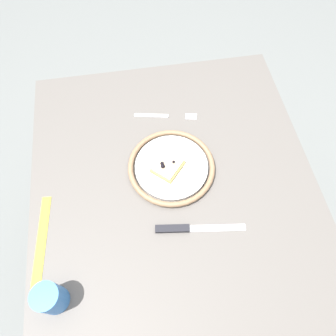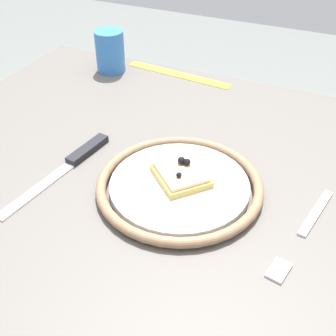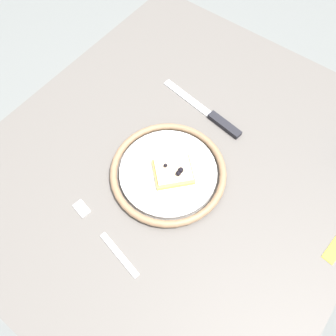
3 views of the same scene
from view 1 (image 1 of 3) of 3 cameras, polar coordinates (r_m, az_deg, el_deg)
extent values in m
plane|color=slate|center=(1.64, 0.62, -14.45)|extent=(6.00, 6.00, 0.00)
cube|color=#5B5651|center=(0.91, 1.08, -2.93)|extent=(0.92, 0.81, 0.03)
cylinder|color=#4C4742|center=(1.47, -15.35, 2.61)|extent=(0.05, 0.05, 0.75)
cylinder|color=#4C4742|center=(1.51, 11.35, 6.29)|extent=(0.05, 0.05, 0.75)
cylinder|color=#4C4742|center=(1.29, 21.13, -24.26)|extent=(0.05, 0.05, 0.75)
cylinder|color=white|center=(0.91, 0.54, 0.16)|extent=(0.21, 0.21, 0.01)
torus|color=#8C6B4C|center=(0.91, 0.55, 0.27)|extent=(0.25, 0.25, 0.02)
cube|color=tan|center=(0.90, -0.06, 0.28)|extent=(0.11, 0.11, 0.01)
cube|color=beige|center=(0.89, -0.06, 0.53)|extent=(0.10, 0.10, 0.01)
sphere|color=black|center=(0.88, -0.96, 0.35)|extent=(0.01, 0.01, 0.01)
sphere|color=black|center=(0.89, 1.02, 1.13)|extent=(0.01, 0.01, 0.01)
sphere|color=black|center=(0.89, -1.09, 0.85)|extent=(0.01, 0.01, 0.01)
cube|color=silver|center=(0.86, 8.93, -10.70)|extent=(0.04, 0.15, 0.00)
cube|color=black|center=(0.84, 0.76, -10.95)|extent=(0.03, 0.09, 0.01)
cube|color=silver|center=(1.03, -3.03, 9.46)|extent=(0.03, 0.11, 0.00)
cube|color=silver|center=(1.02, 4.22, 9.26)|extent=(0.03, 0.04, 0.00)
cylinder|color=#3372BF|center=(0.81, -20.56, -21.25)|extent=(0.06, 0.06, 0.09)
cube|color=yellow|center=(0.90, -21.99, -12.28)|extent=(0.25, 0.05, 0.00)
camera|label=2|loc=(0.92, 33.96, 28.83)|focal=46.99mm
camera|label=3|loc=(0.73, -27.61, 45.57)|focal=36.15mm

